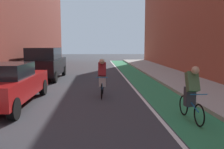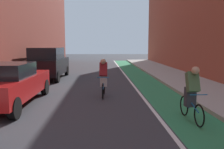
{
  "view_description": "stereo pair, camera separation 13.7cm",
  "coord_description": "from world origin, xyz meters",
  "px_view_note": "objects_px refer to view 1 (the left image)",
  "views": [
    {
      "loc": [
        0.36,
        5.75,
        2.18
      ],
      "look_at": [
        0.82,
        12.77,
        1.29
      ],
      "focal_mm": 38.2,
      "sensor_mm": 36.0,
      "label": 1
    },
    {
      "loc": [
        0.5,
        5.74,
        2.18
      ],
      "look_at": [
        0.82,
        12.77,
        1.29
      ],
      "focal_mm": 38.2,
      "sensor_mm": 36.0,
      "label": 2
    }
  ],
  "objects_px": {
    "parked_sedan_red": "(6,84)",
    "cyclist_trailing": "(191,92)",
    "cyclist_far": "(102,77)",
    "parked_suv_black": "(45,63)"
  },
  "relations": [
    {
      "from": "parked_suv_black",
      "to": "cyclist_trailing",
      "type": "bearing_deg",
      "value": -55.7
    },
    {
      "from": "parked_sedan_red",
      "to": "parked_suv_black",
      "type": "relative_size",
      "value": 1.04
    },
    {
      "from": "parked_sedan_red",
      "to": "cyclist_far",
      "type": "relative_size",
      "value": 2.74
    },
    {
      "from": "cyclist_trailing",
      "to": "cyclist_far",
      "type": "xyz_separation_m",
      "value": [
        -2.47,
        3.33,
        -0.04
      ]
    },
    {
      "from": "parked_suv_black",
      "to": "cyclist_far",
      "type": "xyz_separation_m",
      "value": [
        3.47,
        -5.38,
        -0.21
      ]
    },
    {
      "from": "cyclist_far",
      "to": "parked_sedan_red",
      "type": "bearing_deg",
      "value": -159.9
    },
    {
      "from": "parked_sedan_red",
      "to": "cyclist_trailing",
      "type": "distance_m",
      "value": 6.29
    },
    {
      "from": "cyclist_trailing",
      "to": "cyclist_far",
      "type": "height_order",
      "value": "cyclist_far"
    },
    {
      "from": "parked_suv_black",
      "to": "parked_sedan_red",
      "type": "bearing_deg",
      "value": -90.0
    },
    {
      "from": "parked_sedan_red",
      "to": "cyclist_trailing",
      "type": "bearing_deg",
      "value": -19.14
    }
  ]
}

